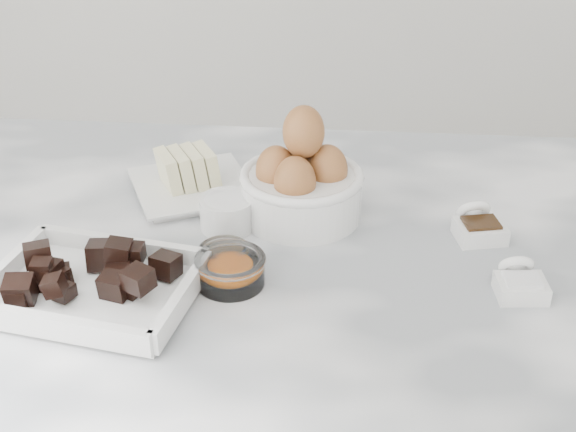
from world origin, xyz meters
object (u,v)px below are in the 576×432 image
at_px(honey_bowl, 224,257).
at_px(vanilla_spoon, 478,225).
at_px(chocolate_dish, 92,281).
at_px(salt_spoon, 520,282).
at_px(sugar_ramekin, 227,212).
at_px(zest_bowl, 230,269).
at_px(butter_plate, 190,178).
at_px(egg_bowl, 302,182).

distance_m(honey_bowl, vanilla_spoon, 0.34).
height_order(chocolate_dish, salt_spoon, chocolate_dish).
bearing_deg(honey_bowl, sugar_ramekin, 96.44).
bearing_deg(zest_bowl, salt_spoon, 1.76).
relative_size(chocolate_dish, sugar_ramekin, 3.57).
bearing_deg(zest_bowl, chocolate_dish, -163.58).
distance_m(butter_plate, honey_bowl, 0.21).
bearing_deg(zest_bowl, vanilla_spoon, 23.93).
bearing_deg(vanilla_spoon, egg_bowl, 172.00).
distance_m(egg_bowl, salt_spoon, 0.32).
height_order(butter_plate, salt_spoon, butter_plate).
height_order(chocolate_dish, zest_bowl, chocolate_dish).
bearing_deg(butter_plate, honey_bowl, -67.44).
height_order(chocolate_dish, vanilla_spoon, chocolate_dish).
distance_m(egg_bowl, vanilla_spoon, 0.24).
height_order(sugar_ramekin, egg_bowl, egg_bowl).
relative_size(vanilla_spoon, salt_spoon, 1.15).
bearing_deg(vanilla_spoon, chocolate_dish, -158.49).
xyz_separation_m(honey_bowl, zest_bowl, (0.01, -0.03, 0.01)).
height_order(sugar_ramekin, vanilla_spoon, vanilla_spoon).
bearing_deg(butter_plate, egg_bowl, -18.77).
bearing_deg(vanilla_spoon, zest_bowl, -156.07).
relative_size(butter_plate, salt_spoon, 2.90).
height_order(chocolate_dish, honey_bowl, chocolate_dish).
bearing_deg(vanilla_spoon, butter_plate, 167.45).
height_order(honey_bowl, zest_bowl, zest_bowl).
distance_m(sugar_ramekin, egg_bowl, 0.11).
xyz_separation_m(chocolate_dish, butter_plate, (0.06, 0.27, -0.00)).
xyz_separation_m(zest_bowl, vanilla_spoon, (0.31, 0.14, -0.00)).
bearing_deg(salt_spoon, zest_bowl, -178.24).
distance_m(egg_bowl, honey_bowl, 0.16).
relative_size(egg_bowl, salt_spoon, 2.28).
distance_m(chocolate_dish, butter_plate, 0.28).
bearing_deg(sugar_ramekin, honey_bowl, -83.56).
bearing_deg(sugar_ramekin, egg_bowl, 22.23).
height_order(sugar_ramekin, salt_spoon, same).
bearing_deg(vanilla_spoon, salt_spoon, -75.16).
height_order(egg_bowl, vanilla_spoon, egg_bowl).
bearing_deg(chocolate_dish, honey_bowl, 29.63).
bearing_deg(salt_spoon, egg_bowl, 149.36).
xyz_separation_m(chocolate_dish, vanilla_spoon, (0.46, 0.18, -0.01)).
height_order(zest_bowl, vanilla_spoon, vanilla_spoon).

